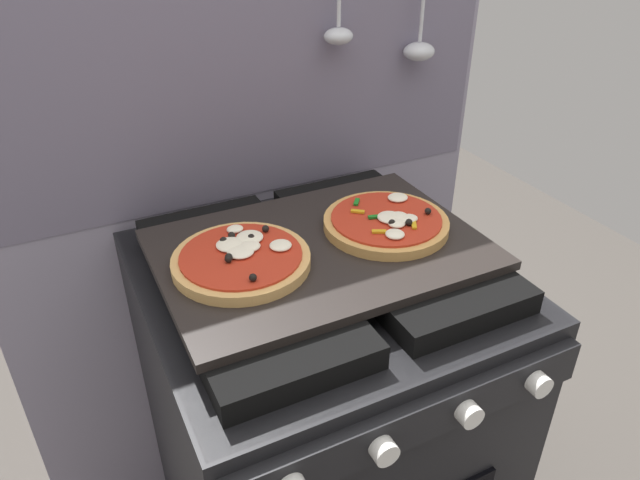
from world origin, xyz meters
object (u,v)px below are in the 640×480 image
stove (320,434)px  pizza_right (388,223)px  pizza_left (242,258)px  baking_tray (320,249)px

stove → pizza_right: pizza_right is taller
pizza_right → stove: bearing=179.1°
pizza_left → pizza_right: bearing=-1.2°
stove → pizza_right: size_ratio=4.08×
stove → pizza_right: bearing=-0.9°
baking_tray → pizza_right: bearing=-1.6°
stove → pizza_right: 0.50m
stove → pizza_right: (0.13, -0.00, 0.48)m
stove → pizza_left: 0.50m
baking_tray → pizza_left: 0.14m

